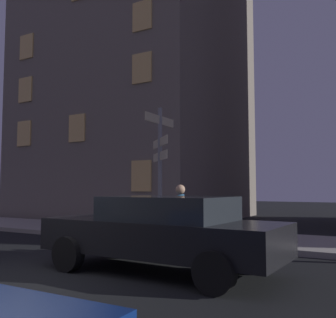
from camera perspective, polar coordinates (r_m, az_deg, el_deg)
ground_plane at (r=7.11m, az=-21.83°, el=-16.45°), size 80.00×80.00×0.00m
sidewalk_kerb at (r=11.97m, az=2.85°, el=-11.32°), size 40.00×3.10×0.14m
signpost at (r=10.94m, az=-1.20°, el=-0.06°), size 1.17×1.53×3.68m
car_far_oncoming at (r=7.17m, az=-0.86°, el=-10.58°), size 4.64×2.05×1.38m
cyclist at (r=8.96m, az=1.56°, el=-9.34°), size 1.82×0.35×1.61m
building_left_block at (r=21.55m, az=-4.52°, el=12.84°), size 10.12×9.20×15.76m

